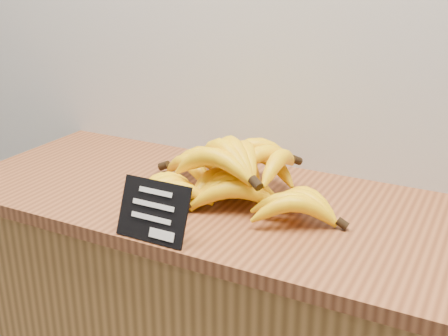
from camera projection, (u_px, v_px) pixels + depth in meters
The scene contains 3 objects.
counter_top at pixel (234, 204), 1.27m from camera, with size 1.33×0.54×0.03m, color brown.
chalkboard_sign at pixel (153, 211), 1.07m from camera, with size 0.15×0.01×0.12m, color black.
banana_pile at pixel (234, 175), 1.26m from camera, with size 0.50×0.38×0.13m.
Camera 1 is at (0.33, 1.71, 1.44)m, focal length 45.00 mm.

